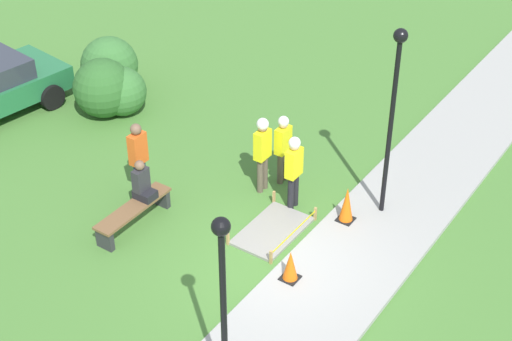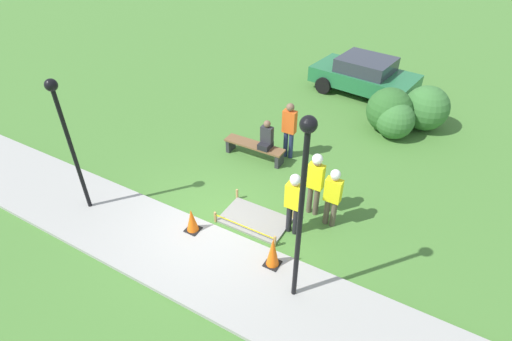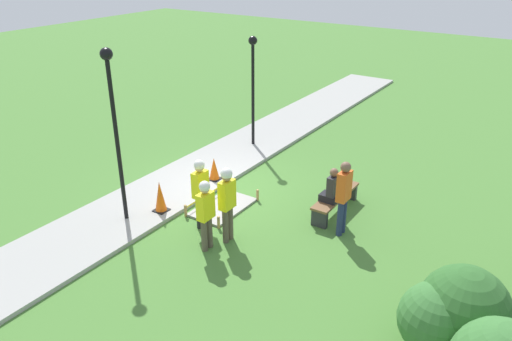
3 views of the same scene
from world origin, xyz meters
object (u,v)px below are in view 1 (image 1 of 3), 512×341
(person_seated_on_bench, at_px, (142,183))
(park_bench, at_px, (134,212))
(worker_assistant, at_px, (283,144))
(traffic_cone_far_patch, at_px, (347,204))
(lamppost_far, at_px, (223,284))
(bystander_in_orange_shirt, at_px, (138,156))
(worker_supervisor, at_px, (263,148))
(lamppost_near, at_px, (394,98))
(traffic_cone_near_patch, at_px, (290,265))
(worker_trainee, at_px, (294,166))

(person_seated_on_bench, bearing_deg, park_bench, -172.63)
(person_seated_on_bench, bearing_deg, worker_assistant, -31.94)
(worker_assistant, bearing_deg, traffic_cone_far_patch, -106.62)
(traffic_cone_far_patch, relative_size, lamppost_far, 0.23)
(person_seated_on_bench, distance_m, bystander_in_orange_shirt, 0.75)
(traffic_cone_far_patch, xyz_separation_m, park_bench, (-2.54, 3.60, -0.15))
(worker_supervisor, xyz_separation_m, lamppost_near, (0.70, -2.58, 1.69))
(traffic_cone_far_patch, relative_size, worker_supervisor, 0.44)
(traffic_cone_far_patch, bearing_deg, worker_assistant, 73.38)
(park_bench, bearing_deg, lamppost_near, -51.04)
(bystander_in_orange_shirt, distance_m, lamppost_near, 5.49)
(lamppost_far, bearing_deg, worker_supervisor, 28.21)
(person_seated_on_bench, bearing_deg, traffic_cone_near_patch, -90.68)
(person_seated_on_bench, xyz_separation_m, bystander_in_orange_shirt, (0.49, 0.52, 0.22))
(lamppost_far, bearing_deg, worker_trainee, 20.51)
(park_bench, distance_m, bystander_in_orange_shirt, 1.26)
(person_seated_on_bench, distance_m, worker_trainee, 3.17)
(person_seated_on_bench, height_order, lamppost_far, lamppost_far)
(traffic_cone_far_patch, height_order, lamppost_near, lamppost_near)
(bystander_in_orange_shirt, bearing_deg, worker_trainee, -62.20)
(traffic_cone_near_patch, height_order, lamppost_near, lamppost_near)
(park_bench, distance_m, worker_trainee, 3.46)
(worker_supervisor, bearing_deg, lamppost_far, -151.79)
(worker_assistant, bearing_deg, person_seated_on_bench, 148.06)
(traffic_cone_far_patch, height_order, lamppost_far, lamppost_far)
(worker_assistant, relative_size, worker_trainee, 0.96)
(traffic_cone_far_patch, distance_m, lamppost_near, 2.45)
(lamppost_near, bearing_deg, worker_supervisor, 105.08)
(park_bench, distance_m, worker_supervisor, 3.06)
(traffic_cone_near_patch, height_order, person_seated_on_bench, person_seated_on_bench)
(traffic_cone_far_patch, bearing_deg, worker_supervisor, 88.81)
(bystander_in_orange_shirt, height_order, lamppost_near, lamppost_near)
(worker_trainee, distance_m, bystander_in_orange_shirt, 3.31)
(worker_assistant, bearing_deg, park_bench, 152.09)
(person_seated_on_bench, height_order, worker_trainee, worker_trainee)
(lamppost_far, bearing_deg, person_seated_on_bench, 55.42)
(park_bench, relative_size, worker_supervisor, 1.06)
(worker_assistant, distance_m, lamppost_far, 6.41)
(lamppost_near, bearing_deg, park_bench, 128.96)
(park_bench, xyz_separation_m, worker_trainee, (2.43, -2.36, 0.69))
(traffic_cone_far_patch, distance_m, bystander_in_orange_shirt, 4.51)
(lamppost_far, bearing_deg, worker_assistant, 24.41)
(worker_assistant, bearing_deg, bystander_in_orange_shirt, 135.24)
(worker_supervisor, bearing_deg, worker_trainee, -99.88)
(worker_trainee, height_order, bystander_in_orange_shirt, bystander_in_orange_shirt)
(worker_assistant, bearing_deg, traffic_cone_near_patch, -144.81)
(worker_trainee, xyz_separation_m, lamppost_near, (0.85, -1.69, 1.75))
(bystander_in_orange_shirt, bearing_deg, worker_assistant, -44.76)
(worker_supervisor, bearing_deg, lamppost_near, -74.92)
(person_seated_on_bench, distance_m, worker_assistant, 3.22)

